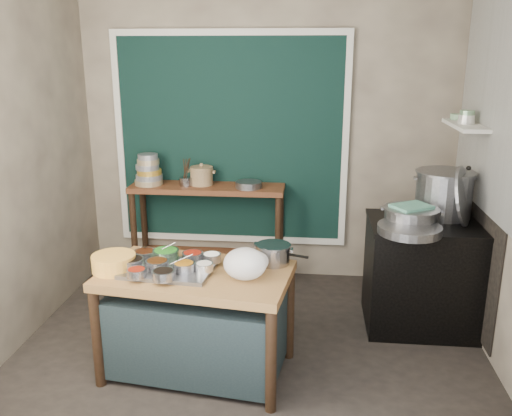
# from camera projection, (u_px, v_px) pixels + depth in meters

# --- Properties ---
(floor) EXTENTS (3.50, 3.00, 0.02)m
(floor) POSITION_uv_depth(u_px,v_px,m) (250.00, 351.00, 4.08)
(floor) COLOR #2A2420
(floor) RESTS_ON ground
(back_wall) EXTENTS (3.50, 0.02, 2.80)m
(back_wall) POSITION_uv_depth(u_px,v_px,m) (268.00, 135.00, 5.13)
(back_wall) COLOR gray
(back_wall) RESTS_ON floor
(left_wall) EXTENTS (0.02, 3.00, 2.80)m
(left_wall) POSITION_uv_depth(u_px,v_px,m) (5.00, 163.00, 3.86)
(left_wall) COLOR gray
(left_wall) RESTS_ON floor
(curtain_panel) EXTENTS (2.10, 0.02, 1.90)m
(curtain_panel) POSITION_uv_depth(u_px,v_px,m) (231.00, 140.00, 5.14)
(curtain_panel) COLOR black
(curtain_panel) RESTS_ON back_wall
(curtain_frame) EXTENTS (2.22, 0.03, 2.02)m
(curtain_frame) POSITION_uv_depth(u_px,v_px,m) (230.00, 140.00, 5.13)
(curtain_frame) COLOR beige
(curtain_frame) RESTS_ON back_wall
(tile_panel) EXTENTS (0.02, 1.70, 1.70)m
(tile_panel) POSITION_uv_depth(u_px,v_px,m) (496.00, 96.00, 3.92)
(tile_panel) COLOR #B2B2AA
(tile_panel) RESTS_ON right_wall
(soot_patch) EXTENTS (0.01, 1.30, 1.30)m
(soot_patch) POSITION_uv_depth(u_px,v_px,m) (475.00, 242.00, 4.33)
(soot_patch) COLOR black
(soot_patch) RESTS_ON right_wall
(wall_shelf) EXTENTS (0.22, 0.70, 0.03)m
(wall_shelf) POSITION_uv_depth(u_px,v_px,m) (466.00, 125.00, 4.28)
(wall_shelf) COLOR beige
(wall_shelf) RESTS_ON right_wall
(prep_table) EXTENTS (1.33, 0.88, 0.75)m
(prep_table) POSITION_uv_depth(u_px,v_px,m) (197.00, 322.00, 3.72)
(prep_table) COLOR brown
(prep_table) RESTS_ON floor
(back_counter) EXTENTS (1.45, 0.40, 0.95)m
(back_counter) POSITION_uv_depth(u_px,v_px,m) (208.00, 233.00, 5.22)
(back_counter) COLOR brown
(back_counter) RESTS_ON floor
(stove_block) EXTENTS (0.90, 0.68, 0.85)m
(stove_block) POSITION_uv_depth(u_px,v_px,m) (424.00, 276.00, 4.35)
(stove_block) COLOR black
(stove_block) RESTS_ON floor
(stove_top) EXTENTS (0.92, 0.69, 0.03)m
(stove_top) POSITION_uv_depth(u_px,v_px,m) (429.00, 224.00, 4.23)
(stove_top) COLOR black
(stove_top) RESTS_ON stove_block
(condiment_tray) EXTENTS (0.62, 0.47, 0.03)m
(condiment_tray) POSITION_uv_depth(u_px,v_px,m) (169.00, 269.00, 3.62)
(condiment_tray) COLOR gray
(condiment_tray) RESTS_ON prep_table
(condiment_bowls) EXTENTS (0.66, 0.49, 0.07)m
(condiment_bowls) POSITION_uv_depth(u_px,v_px,m) (166.00, 262.00, 3.62)
(condiment_bowls) COLOR gray
(condiment_bowls) RESTS_ON condiment_tray
(yellow_basin) EXTENTS (0.37, 0.37, 0.11)m
(yellow_basin) POSITION_uv_depth(u_px,v_px,m) (114.00, 263.00, 3.62)
(yellow_basin) COLOR #D8863F
(yellow_basin) RESTS_ON prep_table
(saucepan) EXTENTS (0.32, 0.32, 0.14)m
(saucepan) POSITION_uv_depth(u_px,v_px,m) (273.00, 254.00, 3.74)
(saucepan) COLOR gray
(saucepan) RESTS_ON prep_table
(plastic_bag_a) EXTENTS (0.33, 0.30, 0.21)m
(plastic_bag_a) POSITION_uv_depth(u_px,v_px,m) (245.00, 264.00, 3.47)
(plastic_bag_a) COLOR white
(plastic_bag_a) RESTS_ON prep_table
(plastic_bag_b) EXTENTS (0.20, 0.17, 0.14)m
(plastic_bag_b) POSITION_uv_depth(u_px,v_px,m) (254.00, 261.00, 3.60)
(plastic_bag_b) COLOR white
(plastic_bag_b) RESTS_ON prep_table
(bowl_stack) EXTENTS (0.26, 0.26, 0.29)m
(bowl_stack) POSITION_uv_depth(u_px,v_px,m) (148.00, 171.00, 5.09)
(bowl_stack) COLOR tan
(bowl_stack) RESTS_ON back_counter
(utensil_cup) EXTENTS (0.16, 0.16, 0.08)m
(utensil_cup) POSITION_uv_depth(u_px,v_px,m) (187.00, 181.00, 5.08)
(utensil_cup) COLOR gray
(utensil_cup) RESTS_ON back_counter
(ceramic_crock) EXTENTS (0.25, 0.25, 0.15)m
(ceramic_crock) POSITION_uv_depth(u_px,v_px,m) (202.00, 177.00, 5.10)
(ceramic_crock) COLOR #7F6145
(ceramic_crock) RESTS_ON back_counter
(wide_bowl) EXTENTS (0.32, 0.32, 0.06)m
(wide_bowl) POSITION_uv_depth(u_px,v_px,m) (249.00, 185.00, 4.99)
(wide_bowl) COLOR gray
(wide_bowl) RESTS_ON back_counter
(stock_pot) EXTENTS (0.53, 0.53, 0.37)m
(stock_pot) POSITION_uv_depth(u_px,v_px,m) (444.00, 194.00, 4.34)
(stock_pot) COLOR gray
(stock_pot) RESTS_ON stove_top
(pot_lid) EXTENTS (0.29, 0.47, 0.46)m
(pot_lid) POSITION_uv_depth(u_px,v_px,m) (463.00, 196.00, 4.11)
(pot_lid) COLOR gray
(pot_lid) RESTS_ON stove_top
(steamer) EXTENTS (0.51, 0.51, 0.14)m
(steamer) POSITION_uv_depth(u_px,v_px,m) (411.00, 217.00, 4.14)
(steamer) COLOR gray
(steamer) RESTS_ON stove_top
(green_cloth) EXTENTS (0.35, 0.32, 0.02)m
(green_cloth) POSITION_uv_depth(u_px,v_px,m) (412.00, 206.00, 4.11)
(green_cloth) COLOR #5BA58D
(green_cloth) RESTS_ON steamer
(shallow_pan) EXTENTS (0.55, 0.55, 0.06)m
(shallow_pan) POSITION_uv_depth(u_px,v_px,m) (410.00, 229.00, 3.96)
(shallow_pan) COLOR gray
(shallow_pan) RESTS_ON stove_top
(shelf_bowl_stack) EXTENTS (0.13, 0.13, 0.11)m
(shelf_bowl_stack) POSITION_uv_depth(u_px,v_px,m) (467.00, 117.00, 4.25)
(shelf_bowl_stack) COLOR silver
(shelf_bowl_stack) RESTS_ON wall_shelf
(shelf_bowl_green) EXTENTS (0.16, 0.16, 0.05)m
(shelf_bowl_green) POSITION_uv_depth(u_px,v_px,m) (458.00, 117.00, 4.52)
(shelf_bowl_green) COLOR gray
(shelf_bowl_green) RESTS_ON wall_shelf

